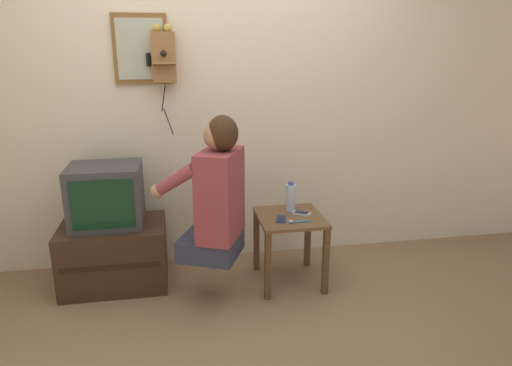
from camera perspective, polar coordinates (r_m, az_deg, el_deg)
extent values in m
plane|color=#846647|center=(2.87, -1.84, -18.07)|extent=(14.00, 14.00, 0.00)
cube|color=beige|center=(3.47, -4.73, 10.61)|extent=(6.80, 0.05, 2.55)
cube|color=brown|center=(3.20, 4.27, -4.31)|extent=(0.45, 0.48, 0.02)
cube|color=#523822|center=(3.07, 1.50, -10.37)|extent=(0.04, 0.04, 0.48)
cube|color=#523822|center=(3.17, 8.70, -9.67)|extent=(0.04, 0.04, 0.48)
cube|color=#523822|center=(3.45, 0.05, -7.19)|extent=(0.04, 0.04, 0.48)
cube|color=#523822|center=(3.54, 6.48, -6.68)|extent=(0.04, 0.04, 0.48)
cube|color=#2D3347|center=(3.03, -5.65, -7.74)|extent=(0.47, 0.47, 0.14)
cube|color=brown|center=(2.88, -4.50, -1.46)|extent=(0.35, 0.43, 0.57)
sphere|color=#A37556|center=(2.78, -4.67, 5.99)|extent=(0.19, 0.19, 0.19)
ellipsoid|color=#382314|center=(2.78, -4.20, 6.21)|extent=(0.26, 0.26, 0.22)
cylinder|color=brown|center=(2.78, -10.10, 0.32)|extent=(0.29, 0.18, 0.22)
cylinder|color=brown|center=(3.06, -7.74, 1.96)|extent=(0.29, 0.18, 0.22)
sphere|color=#A37556|center=(2.85, -12.25, -0.98)|extent=(0.09, 0.09, 0.09)
sphere|color=#A37556|center=(3.13, -9.75, 0.74)|extent=(0.09, 0.09, 0.09)
cube|color=#382316|center=(3.42, -17.24, -8.51)|extent=(0.71, 0.49, 0.45)
cube|color=black|center=(3.19, -17.78, -10.04)|extent=(0.64, 0.01, 0.02)
cube|color=#38383A|center=(3.28, -18.20, -1.48)|extent=(0.48, 0.39, 0.42)
cube|color=black|center=(3.09, -18.67, -2.62)|extent=(0.39, 0.01, 0.33)
cube|color=olive|center=(3.36, -11.44, 15.15)|extent=(0.16, 0.11, 0.34)
cube|color=olive|center=(3.27, -11.42, 14.38)|extent=(0.15, 0.07, 0.03)
sphere|color=#B79338|center=(3.35, -12.30, 18.42)|extent=(0.06, 0.06, 0.06)
sphere|color=#B79338|center=(3.35, -10.98, 18.49)|extent=(0.06, 0.06, 0.06)
cone|color=black|center=(3.25, -11.50, 15.56)|extent=(0.04, 0.05, 0.04)
cylinder|color=black|center=(3.36, -13.30, 14.75)|extent=(0.03, 0.03, 0.09)
cylinder|color=black|center=(3.36, -11.46, 10.52)|extent=(0.04, 0.04, 0.22)
cylinder|color=black|center=(3.38, -10.87, 7.52)|extent=(0.07, 0.06, 0.19)
cube|color=brown|center=(3.40, -14.23, 15.92)|extent=(0.37, 0.02, 0.48)
cube|color=#A8AD99|center=(3.39, -14.25, 15.91)|extent=(0.32, 0.01, 0.41)
cube|color=navy|center=(3.12, 3.14, -4.51)|extent=(0.09, 0.14, 0.01)
cube|color=black|center=(3.12, 3.15, -4.40)|extent=(0.07, 0.11, 0.00)
cube|color=silver|center=(3.24, 5.72, -3.78)|extent=(0.14, 0.12, 0.01)
cube|color=black|center=(3.24, 5.72, -3.68)|extent=(0.11, 0.10, 0.00)
cylinder|color=#ADC6DB|center=(3.27, 4.35, -1.85)|extent=(0.07, 0.07, 0.19)
cylinder|color=#2D4C8C|center=(3.24, 4.39, -0.05)|extent=(0.04, 0.04, 0.02)
cylinder|color=#338CD8|center=(3.09, 5.49, -4.85)|extent=(0.15, 0.02, 0.01)
cube|color=white|center=(3.06, 4.38, -4.78)|extent=(0.03, 0.01, 0.01)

